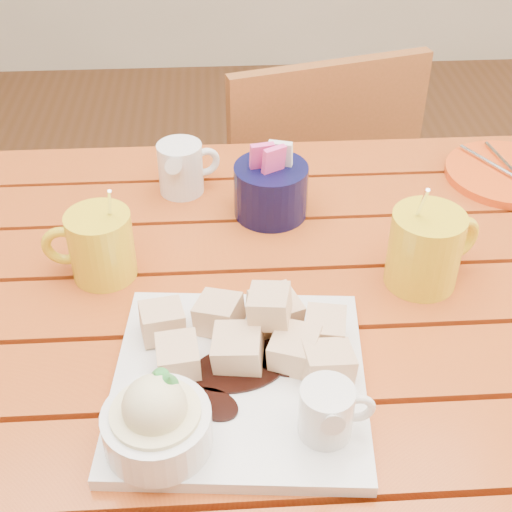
{
  "coord_description": "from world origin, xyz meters",
  "views": [
    {
      "loc": [
        -0.01,
        -0.66,
        1.33
      ],
      "look_at": [
        0.03,
        -0.0,
        0.82
      ],
      "focal_mm": 50.0,
      "sensor_mm": 36.0,
      "label": 1
    }
  ],
  "objects": [
    {
      "name": "orange_saucer",
      "position": [
        0.44,
        0.26,
        0.76
      ],
      "size": [
        0.19,
        0.19,
        0.02
      ],
      "rotation": [
        0.0,
        0.0,
        0.3
      ],
      "color": "#EE4D14",
      "rests_on": "table"
    },
    {
      "name": "dessert_plate",
      "position": [
        -0.01,
        -0.16,
        0.78
      ],
      "size": [
        0.29,
        0.29,
        0.11
      ],
      "rotation": [
        0.0,
        0.0,
        -0.09
      ],
      "color": "white",
      "rests_on": "table"
    },
    {
      "name": "chair_far",
      "position": [
        0.17,
        0.64,
        0.46
      ],
      "size": [
        0.48,
        0.48,
        0.83
      ],
      "rotation": [
        0.0,
        0.0,
        3.4
      ],
      "color": "brown",
      "rests_on": "ground"
    },
    {
      "name": "sugar_caddy",
      "position": [
        0.06,
        0.19,
        0.79
      ],
      "size": [
        0.1,
        0.1,
        0.11
      ],
      "color": "#0B0C33",
      "rests_on": "table"
    },
    {
      "name": "coffee_mug_right",
      "position": [
        0.25,
        0.03,
        0.8
      ],
      "size": [
        0.12,
        0.09,
        0.15
      ],
      "rotation": [
        0.0,
        0.0,
        0.4
      ],
      "color": "yellow",
      "rests_on": "table"
    },
    {
      "name": "coffee_mug_left",
      "position": [
        -0.16,
        0.06,
        0.8
      ],
      "size": [
        0.12,
        0.08,
        0.14
      ],
      "rotation": [
        0.0,
        0.0,
        -0.04
      ],
      "color": "yellow",
      "rests_on": "table"
    },
    {
      "name": "table",
      "position": [
        0.0,
        0.0,
        0.64
      ],
      "size": [
        1.2,
        0.79,
        0.75
      ],
      "color": "maroon",
      "rests_on": "ground"
    },
    {
      "name": "cream_pitcher",
      "position": [
        -0.06,
        0.26,
        0.79
      ],
      "size": [
        0.1,
        0.08,
        0.08
      ],
      "rotation": [
        0.0,
        0.0,
        0.34
      ],
      "color": "white",
      "rests_on": "table"
    }
  ]
}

